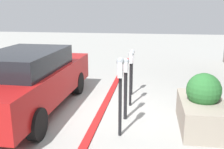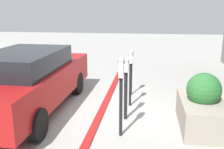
# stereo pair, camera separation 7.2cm
# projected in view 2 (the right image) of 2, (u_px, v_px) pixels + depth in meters

# --- Properties ---
(ground_plane) EXTENTS (40.00, 40.00, 0.00)m
(ground_plane) POSITION_uv_depth(u_px,v_px,m) (105.00, 111.00, 6.45)
(ground_plane) COLOR #999993
(curb_strip) EXTENTS (13.56, 0.16, 0.04)m
(curb_strip) POSITION_uv_depth(u_px,v_px,m) (102.00, 110.00, 6.46)
(curb_strip) COLOR red
(curb_strip) RESTS_ON ground_plane
(parking_meter_nearest) EXTENTS (0.17, 0.15, 1.57)m
(parking_meter_nearest) POSITION_uv_depth(u_px,v_px,m) (121.00, 82.00, 4.94)
(parking_meter_nearest) COLOR black
(parking_meter_nearest) RESTS_ON ground_plane
(parking_meter_second) EXTENTS (0.17, 0.14, 1.41)m
(parking_meter_second) POSITION_uv_depth(u_px,v_px,m) (126.00, 81.00, 5.76)
(parking_meter_second) COLOR black
(parking_meter_second) RESTS_ON ground_plane
(parking_meter_middle) EXTENTS (0.15, 0.13, 1.41)m
(parking_meter_middle) POSITION_uv_depth(u_px,v_px,m) (131.00, 69.00, 6.56)
(parking_meter_middle) COLOR black
(parking_meter_middle) RESTS_ON ground_plane
(parking_meter_fourth) EXTENTS (0.15, 0.13, 1.33)m
(parking_meter_fourth) POSITION_uv_depth(u_px,v_px,m) (132.00, 62.00, 7.41)
(parking_meter_fourth) COLOR black
(parking_meter_fourth) RESTS_ON ground_plane
(planter_box) EXTENTS (1.66, 0.89, 1.18)m
(planter_box) POSITION_uv_depth(u_px,v_px,m) (202.00, 107.00, 5.47)
(planter_box) COLOR gray
(planter_box) RESTS_ON ground_plane
(parked_car_front) EXTENTS (4.61, 1.80, 1.50)m
(parked_car_front) POSITION_uv_depth(u_px,v_px,m) (28.00, 80.00, 6.27)
(parked_car_front) COLOR maroon
(parked_car_front) RESTS_ON ground_plane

